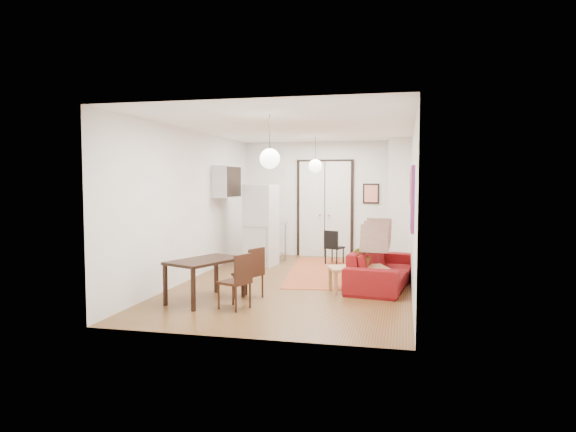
% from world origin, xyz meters
% --- Properties ---
extents(floor, '(7.00, 7.00, 0.00)m').
position_xyz_m(floor, '(0.00, 0.00, 0.00)').
color(floor, brown).
rests_on(floor, ground).
extents(ceiling, '(4.20, 7.00, 0.02)m').
position_xyz_m(ceiling, '(0.00, 0.00, 2.90)').
color(ceiling, white).
rests_on(ceiling, wall_back).
extents(wall_back, '(4.20, 0.02, 2.90)m').
position_xyz_m(wall_back, '(0.00, 3.50, 1.45)').
color(wall_back, white).
rests_on(wall_back, floor).
extents(wall_front, '(4.20, 0.02, 2.90)m').
position_xyz_m(wall_front, '(0.00, -3.50, 1.45)').
color(wall_front, white).
rests_on(wall_front, floor).
extents(wall_left, '(0.02, 7.00, 2.90)m').
position_xyz_m(wall_left, '(-2.10, 0.00, 1.45)').
color(wall_left, white).
rests_on(wall_left, floor).
extents(wall_right, '(0.02, 7.00, 2.90)m').
position_xyz_m(wall_right, '(2.10, 0.00, 1.45)').
color(wall_right, white).
rests_on(wall_right, floor).
extents(double_doors, '(1.44, 0.06, 2.50)m').
position_xyz_m(double_doors, '(0.00, 3.46, 1.20)').
color(double_doors, silver).
rests_on(double_doors, wall_back).
extents(stub_partition, '(0.50, 0.10, 2.90)m').
position_xyz_m(stub_partition, '(1.85, 2.55, 1.45)').
color(stub_partition, white).
rests_on(stub_partition, floor).
extents(wall_cabinet, '(0.35, 1.00, 0.70)m').
position_xyz_m(wall_cabinet, '(-1.92, 1.50, 1.90)').
color(wall_cabinet, silver).
rests_on(wall_cabinet, wall_left).
extents(painting_popart, '(0.05, 1.00, 1.00)m').
position_xyz_m(painting_popart, '(2.08, -1.25, 1.65)').
color(painting_popart, red).
rests_on(painting_popart, wall_right).
extents(painting_abstract, '(0.05, 0.50, 0.60)m').
position_xyz_m(painting_abstract, '(2.08, 0.80, 1.80)').
color(painting_abstract, beige).
rests_on(painting_abstract, wall_right).
extents(poster_back, '(0.40, 0.03, 0.50)m').
position_xyz_m(poster_back, '(1.15, 3.47, 1.60)').
color(poster_back, red).
rests_on(poster_back, wall_back).
extents(print_left, '(0.03, 0.44, 0.54)m').
position_xyz_m(print_left, '(-2.07, 2.00, 1.95)').
color(print_left, brown).
rests_on(print_left, wall_left).
extents(pendant_back, '(0.30, 0.30, 0.80)m').
position_xyz_m(pendant_back, '(0.00, 2.00, 2.25)').
color(pendant_back, silver).
rests_on(pendant_back, ceiling).
extents(pendant_front, '(0.30, 0.30, 0.80)m').
position_xyz_m(pendant_front, '(0.00, -2.00, 2.25)').
color(pendant_front, silver).
rests_on(pendant_front, ceiling).
extents(kilim_rug, '(1.81, 3.85, 0.01)m').
position_xyz_m(kilim_rug, '(0.30, 1.28, 0.00)').
color(kilim_rug, '#C55531').
rests_on(kilim_rug, floor).
extents(sofa, '(2.44, 1.23, 0.68)m').
position_xyz_m(sofa, '(1.58, 0.04, 0.34)').
color(sofa, maroon).
rests_on(sofa, floor).
extents(coffee_table, '(1.12, 0.86, 0.44)m').
position_xyz_m(coffee_table, '(1.19, -0.56, 0.38)').
color(coffee_table, tan).
rests_on(coffee_table, floor).
extents(potted_plant, '(0.45, 0.48, 0.43)m').
position_xyz_m(potted_plant, '(1.29, -0.56, 0.65)').
color(potted_plant, '#306A2F').
rests_on(potted_plant, coffee_table).
extents(kitchen_counter, '(0.77, 1.28, 0.93)m').
position_xyz_m(kitchen_counter, '(-1.16, 2.02, 0.60)').
color(kitchen_counter, '#ABAEB0').
rests_on(kitchen_counter, floor).
extents(bowl, '(0.26, 0.26, 0.05)m').
position_xyz_m(bowl, '(-1.16, 1.72, 0.96)').
color(bowl, beige).
rests_on(bowl, kitchen_counter).
extents(soap_bottle, '(0.10, 0.11, 0.19)m').
position_xyz_m(soap_bottle, '(-1.21, 2.27, 1.03)').
color(soap_bottle, '#4F9FAC').
rests_on(soap_bottle, kitchen_counter).
extents(fridge, '(0.72, 0.72, 1.83)m').
position_xyz_m(fridge, '(-1.20, 1.76, 0.91)').
color(fridge, silver).
rests_on(fridge, floor).
extents(dining_table, '(1.11, 1.39, 0.68)m').
position_xyz_m(dining_table, '(-1.12, -1.78, 0.60)').
color(dining_table, black).
rests_on(dining_table, floor).
extents(dining_chair_near, '(0.52, 0.62, 0.84)m').
position_xyz_m(dining_chair_near, '(-0.52, -1.35, 0.48)').
color(dining_chair_near, '#381A12').
rests_on(dining_chair_near, floor).
extents(dining_chair_far, '(0.52, 0.62, 0.84)m').
position_xyz_m(dining_chair_far, '(-0.52, -2.05, 0.48)').
color(dining_chair_far, '#381A12').
rests_on(dining_chair_far, floor).
extents(black_side_chair, '(0.47, 0.48, 0.79)m').
position_xyz_m(black_side_chair, '(0.40, 2.36, 0.45)').
color(black_side_chair, black).
rests_on(black_side_chair, floor).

